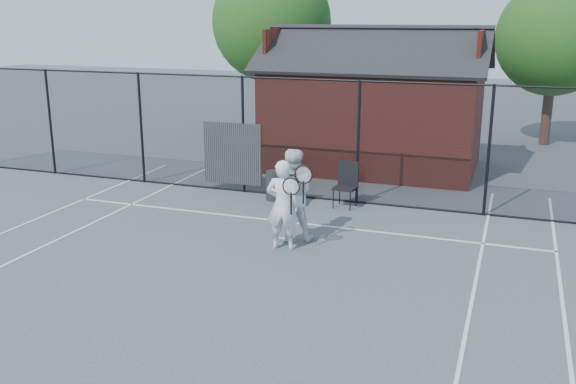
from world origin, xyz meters
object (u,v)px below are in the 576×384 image
(player_front, at_px, (283,205))
(chair_right, at_px, (287,186))
(clubhouse, at_px, (374,114))
(player_back, at_px, (291,195))
(chair_left, at_px, (345,186))
(waste_bin, at_px, (276,186))

(player_front, xyz_separation_m, chair_right, (-0.90, 2.71, -0.37))
(clubhouse, distance_m, chair_right, 5.12)
(player_front, distance_m, player_back, 0.55)
(chair_left, bearing_deg, chair_right, -156.23)
(clubhouse, distance_m, chair_left, 4.60)
(player_front, distance_m, chair_left, 3.20)
(clubhouse, bearing_deg, player_front, -90.72)
(player_front, bearing_deg, waste_bin, 113.05)
(chair_right, bearing_deg, player_front, -81.92)
(player_front, xyz_separation_m, chair_left, (0.42, 3.15, -0.37))
(clubhouse, relative_size, chair_right, 6.13)
(player_back, xyz_separation_m, chair_right, (-0.89, 2.16, -0.42))
(chair_left, distance_m, waste_bin, 1.79)
(chair_right, relative_size, waste_bin, 1.46)
(waste_bin, bearing_deg, chair_right, -47.37)
(chair_left, relative_size, chair_right, 1.00)
(waste_bin, bearing_deg, clubhouse, 71.64)
(waste_bin, bearing_deg, player_front, -66.95)
(player_back, bearing_deg, chair_right, 112.38)
(player_front, relative_size, player_back, 0.94)
(clubhouse, relative_size, waste_bin, 8.92)
(player_back, bearing_deg, clubhouse, 89.09)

